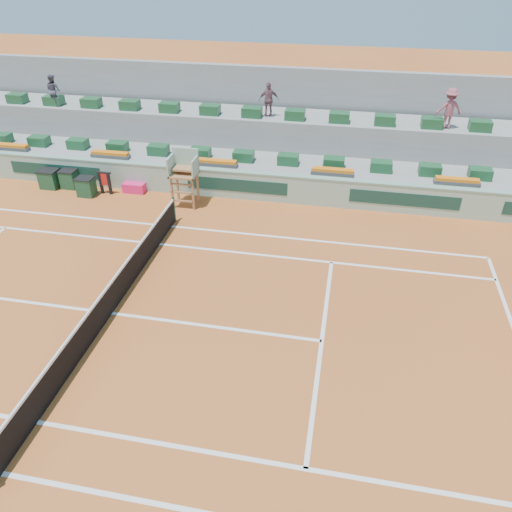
# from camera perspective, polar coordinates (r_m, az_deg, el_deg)

# --- Properties ---
(ground) EXTENTS (90.00, 90.00, 0.00)m
(ground) POSITION_cam_1_polar(r_m,az_deg,el_deg) (15.94, -16.15, -6.32)
(ground) COLOR #AC5321
(ground) RESTS_ON ground
(seating_tier_lower) EXTENTS (36.00, 4.00, 1.20)m
(seating_tier_lower) POSITION_cam_1_polar(r_m,az_deg,el_deg) (24.23, -5.64, 10.61)
(seating_tier_lower) COLOR gray
(seating_tier_lower) RESTS_ON ground
(seating_tier_upper) EXTENTS (36.00, 2.40, 2.60)m
(seating_tier_upper) POSITION_cam_1_polar(r_m,az_deg,el_deg) (25.42, -4.72, 13.42)
(seating_tier_upper) COLOR gray
(seating_tier_upper) RESTS_ON ground
(stadium_back_wall) EXTENTS (36.00, 0.40, 4.40)m
(stadium_back_wall) POSITION_cam_1_polar(r_m,az_deg,el_deg) (26.61, -3.88, 16.39)
(stadium_back_wall) COLOR gray
(stadium_back_wall) RESTS_ON ground
(player_bag) EXTENTS (0.97, 0.43, 0.43)m
(player_bag) POSITION_cam_1_polar(r_m,az_deg,el_deg) (23.08, -13.76, 7.58)
(player_bag) COLOR #F8206E
(player_bag) RESTS_ON ground
(spectator_left) EXTENTS (0.85, 0.75, 1.49)m
(spectator_left) POSITION_cam_1_polar(r_m,az_deg,el_deg) (27.38, -22.15, 17.15)
(spectator_left) COLOR #4F4E5C
(spectator_left) RESTS_ON seating_tier_upper
(spectator_mid) EXTENTS (0.97, 0.60, 1.54)m
(spectator_mid) POSITION_cam_1_polar(r_m,az_deg,el_deg) (23.85, 1.48, 17.43)
(spectator_mid) COLOR #7C535E
(spectator_mid) RESTS_ON seating_tier_upper
(spectator_right) EXTENTS (1.23, 0.87, 1.72)m
(spectator_right) POSITION_cam_1_polar(r_m,az_deg,el_deg) (23.68, 21.21, 15.43)
(spectator_right) COLOR #964B56
(spectator_right) RESTS_ON seating_tier_upper
(court_lines) EXTENTS (23.89, 11.09, 0.01)m
(court_lines) POSITION_cam_1_polar(r_m,az_deg,el_deg) (15.94, -16.16, -6.30)
(court_lines) COLOR white
(court_lines) RESTS_ON ground
(tennis_net) EXTENTS (0.10, 11.97, 1.10)m
(tennis_net) POSITION_cam_1_polar(r_m,az_deg,el_deg) (15.62, -16.45, -4.82)
(tennis_net) COLOR black
(tennis_net) RESTS_ON ground
(advertising_hoarding) EXTENTS (36.00, 0.34, 1.26)m
(advertising_hoarding) POSITION_cam_1_polar(r_m,az_deg,el_deg) (22.28, -7.16, 8.54)
(advertising_hoarding) COLOR #91B7A1
(advertising_hoarding) RESTS_ON ground
(umpire_chair) EXTENTS (1.10, 0.90, 2.40)m
(umpire_chair) POSITION_cam_1_polar(r_m,az_deg,el_deg) (21.06, -8.20, 9.68)
(umpire_chair) COLOR #9A643A
(umpire_chair) RESTS_ON ground
(seat_row_lower) EXTENTS (32.90, 0.60, 0.44)m
(seat_row_lower) POSITION_cam_1_polar(r_m,az_deg,el_deg) (23.13, -6.38, 11.64)
(seat_row_lower) COLOR #1A4F2A
(seat_row_lower) RESTS_ON seating_tier_lower
(seat_row_upper) EXTENTS (32.90, 0.60, 0.44)m
(seat_row_upper) POSITION_cam_1_polar(r_m,az_deg,el_deg) (24.40, -5.27, 16.32)
(seat_row_upper) COLOR #1A4F2A
(seat_row_upper) RESTS_ON seating_tier_upper
(flower_planters) EXTENTS (26.80, 0.36, 0.28)m
(flower_planters) POSITION_cam_1_polar(r_m,az_deg,el_deg) (22.94, -10.60, 10.87)
(flower_planters) COLOR #4A4A4A
(flower_planters) RESTS_ON seating_tier_lower
(drink_cooler_a) EXTENTS (0.74, 0.64, 0.84)m
(drink_cooler_a) POSITION_cam_1_polar(r_m,az_deg,el_deg) (23.29, -18.85, 7.52)
(drink_cooler_a) COLOR #17452A
(drink_cooler_a) RESTS_ON ground
(drink_cooler_b) EXTENTS (0.72, 0.62, 0.84)m
(drink_cooler_b) POSITION_cam_1_polar(r_m,az_deg,el_deg) (24.32, -20.57, 8.26)
(drink_cooler_b) COLOR #17452A
(drink_cooler_b) RESTS_ON ground
(drink_cooler_c) EXTENTS (0.83, 0.72, 0.84)m
(drink_cooler_c) POSITION_cam_1_polar(r_m,az_deg,el_deg) (24.66, -22.53, 8.16)
(drink_cooler_c) COLOR #17452A
(drink_cooler_c) RESTS_ON ground
(towel_rack) EXTENTS (0.67, 0.11, 1.03)m
(towel_rack) POSITION_cam_1_polar(r_m,az_deg,el_deg) (23.12, -16.90, 8.19)
(towel_rack) COLOR black
(towel_rack) RESTS_ON ground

